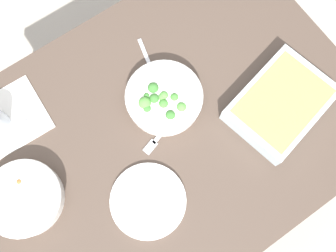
{
  "coord_description": "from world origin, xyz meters",
  "views": [
    {
      "loc": [
        0.17,
        0.25,
        1.84
      ],
      "look_at": [
        0.0,
        0.0,
        0.74
      ],
      "focal_mm": 40.25,
      "sensor_mm": 36.0,
      "label": 1
    }
  ],
  "objects_px": {
    "side_plate": "(148,201)",
    "fork_on_table": "(161,134)",
    "broccoli_bowl": "(164,98)",
    "spoon_by_broccoli": "(151,69)",
    "baking_dish": "(281,104)",
    "spoon_by_stew": "(41,206)",
    "spoon_spare": "(13,124)",
    "stew_bowl": "(24,198)"
  },
  "relations": [
    {
      "from": "spoon_by_stew",
      "to": "spoon_by_broccoli",
      "type": "relative_size",
      "value": 0.92
    },
    {
      "from": "spoon_spare",
      "to": "fork_on_table",
      "type": "bearing_deg",
      "value": 141.32
    },
    {
      "from": "side_plate",
      "to": "baking_dish",
      "type": "bearing_deg",
      "value": -178.82
    },
    {
      "from": "baking_dish",
      "to": "spoon_spare",
      "type": "bearing_deg",
      "value": -30.77
    },
    {
      "from": "fork_on_table",
      "to": "broccoli_bowl",
      "type": "bearing_deg",
      "value": -128.7
    },
    {
      "from": "broccoli_bowl",
      "to": "side_plate",
      "type": "xyz_separation_m",
      "value": [
        0.21,
        0.23,
        -0.02
      ]
    },
    {
      "from": "spoon_by_stew",
      "to": "spoon_spare",
      "type": "distance_m",
      "value": 0.27
    },
    {
      "from": "stew_bowl",
      "to": "spoon_spare",
      "type": "relative_size",
      "value": 1.41
    },
    {
      "from": "spoon_by_stew",
      "to": "fork_on_table",
      "type": "relative_size",
      "value": 0.92
    },
    {
      "from": "side_plate",
      "to": "spoon_by_stew",
      "type": "height_order",
      "value": "side_plate"
    },
    {
      "from": "baking_dish",
      "to": "fork_on_table",
      "type": "relative_size",
      "value": 1.95
    },
    {
      "from": "side_plate",
      "to": "spoon_spare",
      "type": "bearing_deg",
      "value": -63.85
    },
    {
      "from": "baking_dish",
      "to": "spoon_spare",
      "type": "xyz_separation_m",
      "value": [
        0.7,
        -0.42,
        -0.03
      ]
    },
    {
      "from": "broccoli_bowl",
      "to": "baking_dish",
      "type": "height_order",
      "value": "broccoli_bowl"
    },
    {
      "from": "side_plate",
      "to": "spoon_spare",
      "type": "distance_m",
      "value": 0.47
    },
    {
      "from": "broccoli_bowl",
      "to": "side_plate",
      "type": "relative_size",
      "value": 1.07
    },
    {
      "from": "side_plate",
      "to": "spoon_spare",
      "type": "relative_size",
      "value": 1.41
    },
    {
      "from": "stew_bowl",
      "to": "spoon_by_stew",
      "type": "distance_m",
      "value": 0.05
    },
    {
      "from": "spoon_spare",
      "to": "broccoli_bowl",
      "type": "bearing_deg",
      "value": 154.48
    },
    {
      "from": "stew_bowl",
      "to": "fork_on_table",
      "type": "bearing_deg",
      "value": 172.28
    },
    {
      "from": "baking_dish",
      "to": "spoon_by_stew",
      "type": "bearing_deg",
      "value": -11.61
    },
    {
      "from": "fork_on_table",
      "to": "stew_bowl",
      "type": "bearing_deg",
      "value": -7.72
    },
    {
      "from": "spoon_by_stew",
      "to": "baking_dish",
      "type": "bearing_deg",
      "value": 168.39
    },
    {
      "from": "spoon_by_broccoli",
      "to": "fork_on_table",
      "type": "bearing_deg",
      "value": 64.02
    },
    {
      "from": "side_plate",
      "to": "fork_on_table",
      "type": "bearing_deg",
      "value": -135.06
    },
    {
      "from": "spoon_by_broccoli",
      "to": "fork_on_table",
      "type": "xyz_separation_m",
      "value": [
        0.09,
        0.19,
        -0.0
      ]
    },
    {
      "from": "spoon_by_stew",
      "to": "spoon_by_broccoli",
      "type": "xyz_separation_m",
      "value": [
        -0.5,
        -0.17,
        0.0
      ]
    },
    {
      "from": "side_plate",
      "to": "fork_on_table",
      "type": "relative_size",
      "value": 1.26
    },
    {
      "from": "stew_bowl",
      "to": "fork_on_table",
      "type": "distance_m",
      "value": 0.43
    },
    {
      "from": "spoon_by_broccoli",
      "to": "side_plate",
      "type": "bearing_deg",
      "value": 54.73
    },
    {
      "from": "side_plate",
      "to": "spoon_spare",
      "type": "xyz_separation_m",
      "value": [
        0.21,
        -0.43,
        -0.0
      ]
    },
    {
      "from": "baking_dish",
      "to": "spoon_by_broccoli",
      "type": "bearing_deg",
      "value": -52.29
    },
    {
      "from": "spoon_by_broccoli",
      "to": "broccoli_bowl",
      "type": "bearing_deg",
      "value": 75.86
    },
    {
      "from": "stew_bowl",
      "to": "spoon_by_stew",
      "type": "xyz_separation_m",
      "value": [
        -0.02,
        0.04,
        -0.03
      ]
    },
    {
      "from": "stew_bowl",
      "to": "side_plate",
      "type": "bearing_deg",
      "value": 144.58
    },
    {
      "from": "side_plate",
      "to": "spoon_by_broccoli",
      "type": "relative_size",
      "value": 1.26
    },
    {
      "from": "baking_dish",
      "to": "fork_on_table",
      "type": "height_order",
      "value": "baking_dish"
    },
    {
      "from": "stew_bowl",
      "to": "spoon_spare",
      "type": "distance_m",
      "value": 0.24
    },
    {
      "from": "spoon_by_stew",
      "to": "spoon_spare",
      "type": "bearing_deg",
      "value": -101.17
    },
    {
      "from": "spoon_by_broccoli",
      "to": "fork_on_table",
      "type": "relative_size",
      "value": 1.0
    },
    {
      "from": "side_plate",
      "to": "fork_on_table",
      "type": "distance_m",
      "value": 0.2
    },
    {
      "from": "broccoli_bowl",
      "to": "baking_dish",
      "type": "xyz_separation_m",
      "value": [
        -0.28,
        0.22,
        0.0
      ]
    }
  ]
}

